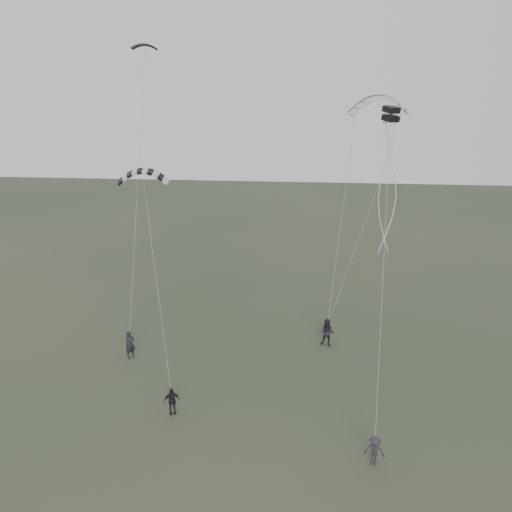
# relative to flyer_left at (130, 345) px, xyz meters

# --- Properties ---
(ground) EXTENTS (140.00, 140.00, 0.00)m
(ground) POSITION_rel_flyer_left_xyz_m (7.44, -5.08, -0.93)
(ground) COLOR #2D3926
(ground) RESTS_ON ground
(flyer_left) EXTENTS (0.79, 0.80, 1.86)m
(flyer_left) POSITION_rel_flyer_left_xyz_m (0.00, 0.00, 0.00)
(flyer_left) COLOR black
(flyer_left) RESTS_ON ground
(flyer_right) EXTENTS (1.15, 1.02, 1.97)m
(flyer_right) POSITION_rel_flyer_left_xyz_m (12.73, 2.81, 0.06)
(flyer_right) COLOR black
(flyer_right) RESTS_ON ground
(flyer_center) EXTENTS (0.98, 0.69, 1.54)m
(flyer_center) POSITION_rel_flyer_left_xyz_m (4.18, -5.48, -0.16)
(flyer_center) COLOR black
(flyer_center) RESTS_ON ground
(flyer_far) EXTENTS (1.04, 0.71, 1.48)m
(flyer_far) POSITION_rel_flyer_left_xyz_m (14.50, -8.31, -0.19)
(flyer_far) COLOR #25252A
(flyer_far) RESTS_ON ground
(kite_dark_small) EXTENTS (1.69, 1.27, 0.62)m
(kite_dark_small) POSITION_rel_flyer_left_xyz_m (0.65, 5.19, 18.28)
(kite_dark_small) COLOR black
(kite_dark_small) RESTS_ON flyer_left
(kite_pale_large) EXTENTS (4.67, 2.19, 1.95)m
(kite_pale_large) POSITION_rel_flyer_left_xyz_m (16.10, 9.97, 15.06)
(kite_pale_large) COLOR #B4B7BA
(kite_pale_large) RESTS_ON flyer_right
(kite_striped) EXTENTS (3.06, 1.46, 1.29)m
(kite_striped) POSITION_rel_flyer_left_xyz_m (1.47, 0.61, 11.14)
(kite_striped) COLOR black
(kite_striped) RESTS_ON flyer_center
(kite_box) EXTENTS (1.02, 1.05, 0.84)m
(kite_box) POSITION_rel_flyer_left_xyz_m (15.32, 0.10, 14.43)
(kite_box) COLOR black
(kite_box) RESTS_ON flyer_far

